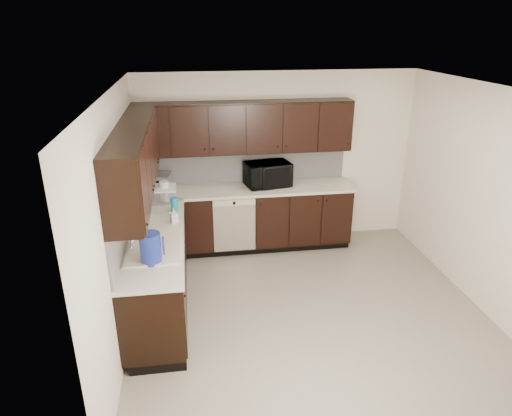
{
  "coord_description": "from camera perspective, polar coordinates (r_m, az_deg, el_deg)",
  "views": [
    {
      "loc": [
        -1.26,
        -4.33,
        3.1
      ],
      "look_at": [
        -0.52,
        0.6,
        1.07
      ],
      "focal_mm": 32.0,
      "sensor_mm": 36.0,
      "label": 1
    }
  ],
  "objects": [
    {
      "name": "sink",
      "position": [
        4.87,
        -12.61,
        -5.55
      ],
      "size": [
        0.54,
        0.82,
        0.42
      ],
      "color": "beige",
      "rests_on": "countertop"
    },
    {
      "name": "microwave",
      "position": [
        6.48,
        1.45,
        4.25
      ],
      "size": [
        0.69,
        0.53,
        0.34
      ],
      "primitive_type": "imported",
      "rotation": [
        0.0,
        0.0,
        0.2
      ],
      "color": "black",
      "rests_on": "countertop"
    },
    {
      "name": "backsplash",
      "position": [
        5.96,
        -7.7,
        3.15
      ],
      "size": [
        3.0,
        2.8,
        0.48
      ],
      "color": "#AEAEAA",
      "rests_on": "countertop"
    },
    {
      "name": "soap_bottle_a",
      "position": [
        5.37,
        -10.23,
        -0.93
      ],
      "size": [
        0.1,
        0.1,
        0.17
      ],
      "primitive_type": "imported",
      "rotation": [
        0.0,
        0.0,
        0.35
      ],
      "color": "gray",
      "rests_on": "countertop"
    },
    {
      "name": "wall_front",
      "position": [
        3.23,
        16.69,
        -13.91
      ],
      "size": [
        4.0,
        0.02,
        2.5
      ],
      "primitive_type": "cube",
      "color": "beige",
      "rests_on": "floor"
    },
    {
      "name": "soap_bottle_b",
      "position": [
        5.48,
        -14.25,
        -0.54
      ],
      "size": [
        0.1,
        0.1,
        0.22
      ],
      "primitive_type": "imported",
      "rotation": [
        0.0,
        0.0,
        -0.16
      ],
      "color": "gray",
      "rests_on": "countertop"
    },
    {
      "name": "wall_right",
      "position": [
        5.72,
        26.81,
        0.82
      ],
      "size": [
        0.02,
        4.0,
        2.5
      ],
      "primitive_type": "cube",
      "color": "beige",
      "rests_on": "floor"
    },
    {
      "name": "dishwasher",
      "position": [
        6.3,
        -2.72,
        -1.78
      ],
      "size": [
        0.58,
        0.04,
        0.78
      ],
      "color": "beige",
      "rests_on": "lower_cabinets"
    },
    {
      "name": "lower_cabinets",
      "position": [
        6.07,
        -5.28,
        -4.23
      ],
      "size": [
        3.0,
        2.8,
        0.9
      ],
      "color": "black",
      "rests_on": "floor"
    },
    {
      "name": "ceiling",
      "position": [
        4.54,
        7.87,
        14.37
      ],
      "size": [
        4.0,
        4.0,
        0.0
      ],
      "primitive_type": "plane",
      "rotation": [
        3.14,
        0.0,
        0.0
      ],
      "color": "white",
      "rests_on": "wall_back"
    },
    {
      "name": "upper_cabinets",
      "position": [
        5.69,
        -6.8,
        8.47
      ],
      "size": [
        3.0,
        2.8,
        0.7
      ],
      "color": "black",
      "rests_on": "wall_back"
    },
    {
      "name": "wall_left",
      "position": [
        4.76,
        -16.79,
        -1.71
      ],
      "size": [
        0.02,
        4.0,
        2.5
      ],
      "primitive_type": "cube",
      "color": "beige",
      "rests_on": "floor"
    },
    {
      "name": "toaster_oven",
      "position": [
        6.41,
        -12.34,
        3.1
      ],
      "size": [
        0.44,
        0.36,
        0.25
      ],
      "primitive_type": "cube",
      "rotation": [
        0.0,
        0.0,
        -0.19
      ],
      "color": "#AAAAAC",
      "rests_on": "countertop"
    },
    {
      "name": "blue_pitcher",
      "position": [
        4.5,
        -13.05,
        -4.9
      ],
      "size": [
        0.27,
        0.27,
        0.31
      ],
      "primitive_type": "cylinder",
      "rotation": [
        0.0,
        0.0,
        0.43
      ],
      "color": "#102597",
      "rests_on": "countertop"
    },
    {
      "name": "paper_towel_roll",
      "position": [
        6.04,
        -11.39,
        2.07
      ],
      "size": [
        0.16,
        0.16,
        0.26
      ],
      "primitive_type": "cylinder",
      "rotation": [
        0.0,
        0.0,
        -0.43
      ],
      "color": "silver",
      "rests_on": "countertop"
    },
    {
      "name": "countertop",
      "position": [
        5.86,
        -5.47,
        0.2
      ],
      "size": [
        3.03,
        2.83,
        0.04
      ],
      "color": "beige",
      "rests_on": "lower_cabinets"
    },
    {
      "name": "storage_bin",
      "position": [
        6.06,
        -12.17,
        1.65
      ],
      "size": [
        0.48,
        0.37,
        0.18
      ],
      "primitive_type": "cube",
      "rotation": [
        0.0,
        0.0,
        0.06
      ],
      "color": "silver",
      "rests_on": "countertop"
    },
    {
      "name": "floor",
      "position": [
        5.47,
        6.48,
        -12.55
      ],
      "size": [
        4.0,
        4.0,
        0.0
      ],
      "primitive_type": "plane",
      "color": "gray",
      "rests_on": "ground"
    },
    {
      "name": "wall_back",
      "position": [
        6.71,
        2.63,
        6.12
      ],
      "size": [
        4.0,
        0.02,
        2.5
      ],
      "primitive_type": "cube",
      "color": "beige",
      "rests_on": "floor"
    },
    {
      "name": "teal_tumbler",
      "position": [
        5.66,
        -10.18,
        0.37
      ],
      "size": [
        0.09,
        0.09,
        0.19
      ],
      "primitive_type": "cylinder",
      "rotation": [
        0.0,
        0.0,
        -0.04
      ],
      "color": "#0D8096",
      "rests_on": "countertop"
    }
  ]
}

